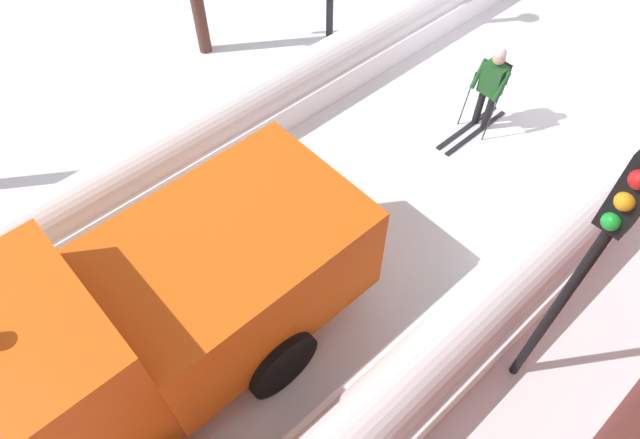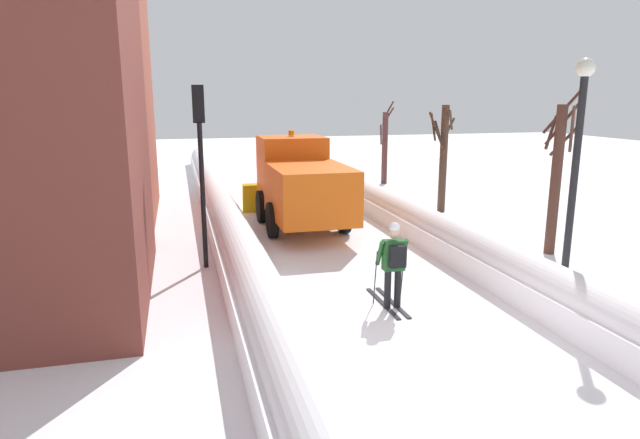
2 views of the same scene
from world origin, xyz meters
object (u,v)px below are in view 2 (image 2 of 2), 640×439
at_px(traffic_light_pole, 200,142).
at_px(bare_tree_far, 385,146).
at_px(bare_tree_mid, 443,156).
at_px(plow_truck, 300,183).
at_px(skier, 394,261).
at_px(street_lamp, 577,146).
at_px(bare_tree_near, 557,174).

relative_size(traffic_light_pole, bare_tree_far, 1.12).
bearing_deg(bare_tree_mid, bare_tree_far, 86.53).
height_order(plow_truck, bare_tree_far, bare_tree_far).
relative_size(skier, traffic_light_pole, 0.40).
xyz_separation_m(traffic_light_pole, street_lamp, (7.81, -3.69, 0.04)).
xyz_separation_m(plow_truck, bare_tree_near, (6.00, -4.77, 0.72)).
bearing_deg(street_lamp, traffic_light_pole, 154.72).
bearing_deg(skier, street_lamp, 2.48).
bearing_deg(skier, bare_tree_mid, 57.73).
height_order(traffic_light_pole, bare_tree_far, traffic_light_pole).
relative_size(plow_truck, skier, 3.31).
xyz_separation_m(plow_truck, traffic_light_pole, (-3.30, -3.56, 1.69)).
distance_m(traffic_light_pole, street_lamp, 8.63).
relative_size(skier, bare_tree_near, 0.40).
relative_size(plow_truck, bare_tree_mid, 1.51).
xyz_separation_m(skier, bare_tree_far, (5.80, 15.48, 0.84)).
bearing_deg(bare_tree_near, bare_tree_mid, 93.58).
height_order(skier, bare_tree_near, bare_tree_near).
height_order(bare_tree_near, bare_tree_far, bare_tree_near).
distance_m(skier, bare_tree_mid, 10.13).
bearing_deg(street_lamp, bare_tree_far, 84.21).
bearing_deg(skier, traffic_light_pole, 132.58).
bearing_deg(traffic_light_pole, bare_tree_mid, 27.46).
xyz_separation_m(skier, street_lamp, (4.25, 0.18, 2.21)).
height_order(skier, bare_tree_mid, bare_tree_mid).
xyz_separation_m(skier, bare_tree_near, (5.74, 2.66, 1.20)).
xyz_separation_m(plow_truck, bare_tree_far, (6.06, 8.04, 0.37)).
distance_m(street_lamp, bare_tree_mid, 8.48).
bearing_deg(bare_tree_far, traffic_light_pole, -128.87).
relative_size(plow_truck, street_lamp, 1.19).
xyz_separation_m(traffic_light_pole, bare_tree_near, (9.30, -1.21, -0.97)).
height_order(plow_truck, skier, plow_truck).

